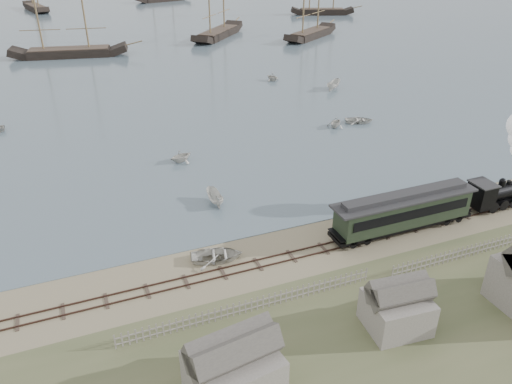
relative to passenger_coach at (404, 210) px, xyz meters
name	(u,v)px	position (x,y,z in m)	size (l,w,h in m)	color
ground	(292,241)	(-9.82, 2.00, -2.11)	(600.00, 600.00, 0.00)	gray
harbor_water	(92,0)	(-9.82, 172.00, -2.08)	(600.00, 336.00, 0.06)	#4A606A
rail_track	(303,253)	(-9.82, 0.00, -2.07)	(120.00, 1.80, 0.16)	#3C2721
picket_fence_west	(252,312)	(-16.32, -5.00, -2.11)	(19.00, 0.10, 1.20)	slate
picket_fence_east	(468,257)	(2.68, -5.50, -2.11)	(15.00, 0.10, 1.20)	slate
shed_mid	(394,326)	(-7.82, -10.00, -2.11)	(4.00, 3.50, 3.60)	slate
passenger_coach	(404,210)	(0.00, 0.00, 0.00)	(13.76, 2.65, 3.34)	black
beached_dinghy	(217,255)	(-16.72, 1.85, -1.67)	(4.26, 3.04, 0.88)	beige
rowboat_1	(181,156)	(-14.69, 21.62, -1.31)	(2.81, 2.42, 1.48)	beige
rowboat_2	(215,198)	(-14.06, 10.80, -1.44)	(3.21, 1.21, 1.24)	beige
rowboat_3	(359,120)	(11.38, 25.01, -1.65)	(3.87, 2.76, 0.80)	beige
rowboat_4	(336,122)	(7.51, 24.79, -1.35)	(2.68, 2.31, 1.41)	beige
rowboat_5	(333,85)	(16.03, 40.32, -1.31)	(3.84, 1.44, 1.48)	beige
rowboat_7	(273,77)	(8.69, 48.81, -1.34)	(2.70, 2.33, 1.42)	beige
schooner_2	(61,6)	(-23.14, 81.21, 7.95)	(23.36, 5.39, 20.00)	black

